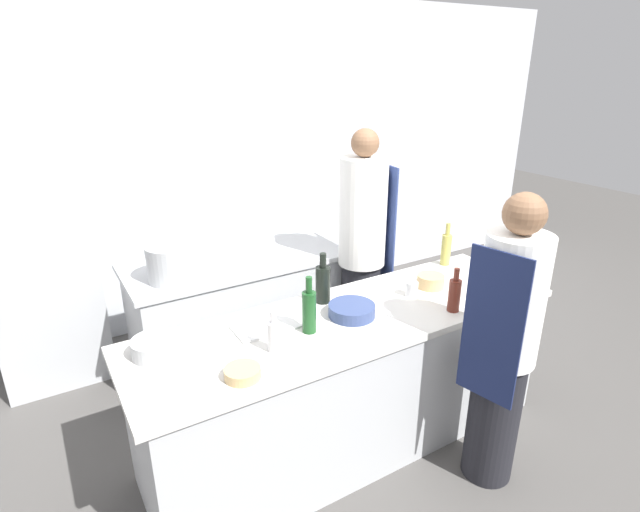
{
  "coord_description": "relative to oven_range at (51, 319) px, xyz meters",
  "views": [
    {
      "loc": [
        -1.46,
        -2.07,
        2.23
      ],
      "look_at": [
        0.0,
        0.35,
        1.13
      ],
      "focal_mm": 28.0,
      "sensor_mm": 36.0,
      "label": 1
    }
  ],
  "objects": [
    {
      "name": "ground_plane",
      "position": [
        1.48,
        -1.77,
        -0.45
      ],
      "size": [
        16.0,
        16.0,
        0.0
      ],
      "primitive_type": "plane",
      "color": "#4C4947"
    },
    {
      "name": "wall_back",
      "position": [
        1.48,
        0.36,
        0.95
      ],
      "size": [
        8.0,
        0.06,
        2.8
      ],
      "color": "silver",
      "rests_on": "ground_plane"
    },
    {
      "name": "prep_counter",
      "position": [
        1.48,
        -1.77,
        -0.01
      ],
      "size": [
        2.57,
        0.76,
        0.88
      ],
      "color": "#B7BABC",
      "rests_on": "ground_plane"
    },
    {
      "name": "pass_counter",
      "position": [
        1.25,
        -0.59,
        -0.01
      ],
      "size": [
        1.61,
        0.74,
        0.88
      ],
      "color": "#B7BABC",
      "rests_on": "ground_plane"
    },
    {
      "name": "oven_range",
      "position": [
        0.0,
        0.0,
        0.0
      ],
      "size": [
        0.71,
        0.62,
        0.91
      ],
      "color": "#B7BABC",
      "rests_on": "ground_plane"
    },
    {
      "name": "chef_at_prep_near",
      "position": [
        2.01,
        -2.4,
        0.39
      ],
      "size": [
        0.37,
        0.35,
        1.67
      ],
      "rotation": [
        0.0,
        0.0,
        1.79
      ],
      "color": "black",
      "rests_on": "ground_plane"
    },
    {
      "name": "chef_at_stove",
      "position": [
        2.06,
        -1.06,
        0.46
      ],
      "size": [
        0.37,
        0.36,
        1.82
      ],
      "rotation": [
        0.0,
        0.0,
        -1.71
      ],
      "color": "black",
      "rests_on": "ground_plane"
    },
    {
      "name": "bottle_olive_oil",
      "position": [
        1.43,
        -1.53,
        0.55
      ],
      "size": [
        0.09,
        0.09,
        0.31
      ],
      "color": "black",
      "rests_on": "prep_counter"
    },
    {
      "name": "bottle_vinegar",
      "position": [
        2.49,
        -1.47,
        0.55
      ],
      "size": [
        0.07,
        0.07,
        0.31
      ],
      "color": "#B2A84C",
      "rests_on": "prep_counter"
    },
    {
      "name": "bottle_wine",
      "position": [
        1.18,
        -1.8,
        0.55
      ],
      "size": [
        0.08,
        0.08,
        0.32
      ],
      "color": "#19471E",
      "rests_on": "prep_counter"
    },
    {
      "name": "bottle_cooking_oil",
      "position": [
        0.93,
        -1.87,
        0.51
      ],
      "size": [
        0.06,
        0.06,
        0.22
      ],
      "color": "silver",
      "rests_on": "prep_counter"
    },
    {
      "name": "bottle_sauce",
      "position": [
        2.02,
        -2.02,
        0.53
      ],
      "size": [
        0.07,
        0.07,
        0.27
      ],
      "color": "#5B2319",
      "rests_on": "prep_counter"
    },
    {
      "name": "bottle_water",
      "position": [
        2.59,
        -1.87,
        0.5
      ],
      "size": [
        0.06,
        0.06,
        0.2
      ],
      "color": "#2D5175",
      "rests_on": "prep_counter"
    },
    {
      "name": "bowl_mixing_large",
      "position": [
        0.71,
        -2.0,
        0.45
      ],
      "size": [
        0.17,
        0.17,
        0.05
      ],
      "color": "tan",
      "rests_on": "prep_counter"
    },
    {
      "name": "bowl_prep_small",
      "position": [
        0.41,
        -1.6,
        0.47
      ],
      "size": [
        0.23,
        0.23,
        0.09
      ],
      "color": "#B7BABC",
      "rests_on": "prep_counter"
    },
    {
      "name": "bowl_ceramic_blue",
      "position": [
        1.47,
        -1.77,
        0.46
      ],
      "size": [
        0.27,
        0.27,
        0.07
      ],
      "color": "navy",
      "rests_on": "prep_counter"
    },
    {
      "name": "bowl_wooden_salad",
      "position": [
        2.13,
        -1.71,
        0.47
      ],
      "size": [
        0.17,
        0.17,
        0.08
      ],
      "color": "tan",
      "rests_on": "prep_counter"
    },
    {
      "name": "cup",
      "position": [
        1.94,
        -1.74,
        0.47
      ],
      "size": [
        0.08,
        0.08,
        0.09
      ],
      "color": "white",
      "rests_on": "prep_counter"
    },
    {
      "name": "cutting_board",
      "position": [
        1.0,
        -1.64,
        0.43
      ],
      "size": [
        0.35,
        0.21,
        0.01
      ],
      "color": "white",
      "rests_on": "prep_counter"
    },
    {
      "name": "stockpot",
      "position": [
        0.74,
        -0.73,
        0.55
      ],
      "size": [
        0.31,
        0.31,
        0.24
      ],
      "color": "#B7BABC",
      "rests_on": "pass_counter"
    }
  ]
}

